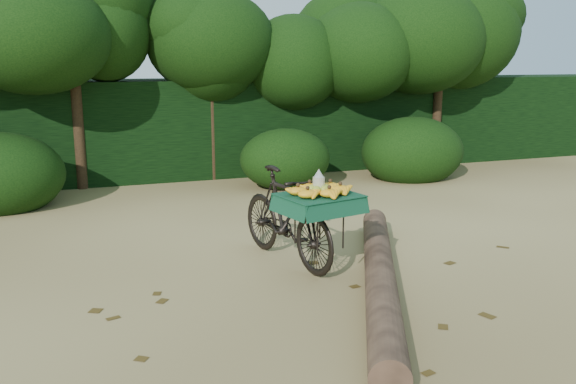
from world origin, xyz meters
name	(u,v)px	position (x,y,z in m)	size (l,w,h in m)	color
ground	(289,281)	(0.00, 0.00, 0.00)	(80.00, 80.00, 0.00)	tan
vendor_bicycle	(288,215)	(0.19, 0.55, 0.53)	(0.99, 1.86, 1.04)	black
fallen_log	(380,274)	(0.77, -0.47, 0.15)	(0.29, 0.29, 4.04)	brown
hedge_backdrop	(177,127)	(0.00, 6.30, 0.90)	(26.00, 1.80, 1.80)	black
tree_row	(145,70)	(-0.65, 5.50, 2.00)	(14.50, 2.00, 4.00)	black
bush_clumps	(229,165)	(0.50, 4.30, 0.45)	(8.80, 1.70, 0.90)	black
leaf_litter	(268,261)	(0.00, 0.65, 0.01)	(7.00, 7.30, 0.01)	#443212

